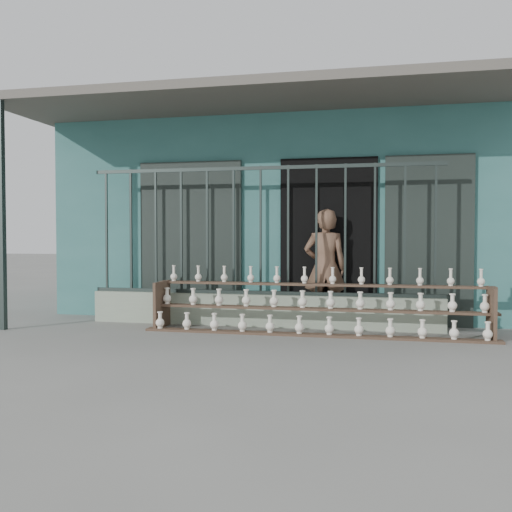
# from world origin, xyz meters

# --- Properties ---
(ground) EXTENTS (60.00, 60.00, 0.00)m
(ground) POSITION_xyz_m (0.00, 0.00, 0.00)
(ground) COLOR slate
(workshop_building) EXTENTS (7.40, 6.60, 3.21)m
(workshop_building) POSITION_xyz_m (0.00, 4.23, 1.62)
(workshop_building) COLOR #336B68
(workshop_building) RESTS_ON ground
(parapet_wall) EXTENTS (5.00, 0.20, 0.45)m
(parapet_wall) POSITION_xyz_m (0.00, 1.30, 0.23)
(parapet_wall) COLOR #96A68E
(parapet_wall) RESTS_ON ground
(security_fence) EXTENTS (5.00, 0.04, 1.80)m
(security_fence) POSITION_xyz_m (-0.00, 1.30, 1.35)
(security_fence) COLOR #283330
(security_fence) RESTS_ON parapet_wall
(shelf_rack) EXTENTS (4.50, 0.68, 0.85)m
(shelf_rack) POSITION_xyz_m (0.83, 0.89, 0.36)
(shelf_rack) COLOR brown
(shelf_rack) RESTS_ON ground
(elderly_woman) EXTENTS (0.65, 0.47, 1.65)m
(elderly_woman) POSITION_xyz_m (0.88, 1.56, 0.82)
(elderly_woman) COLOR brown
(elderly_woman) RESTS_ON ground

